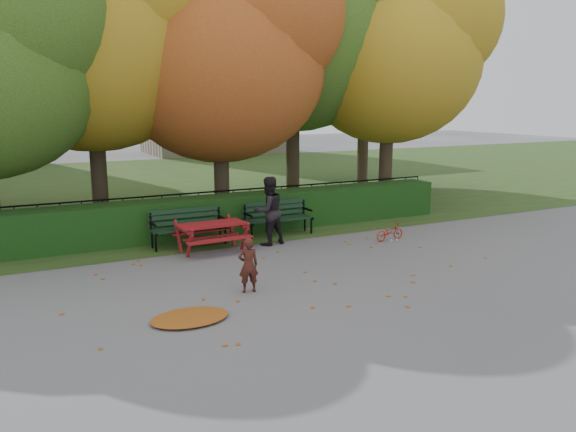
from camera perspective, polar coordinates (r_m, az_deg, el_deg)
name	(u,v)px	position (r m, az deg, el deg)	size (l,w,h in m)	color
ground	(309,280)	(11.00, 2.15, -6.51)	(90.00, 90.00, 0.00)	slate
grass_strip	(146,186)	(23.94, -14.26, 2.97)	(90.00, 90.00, 0.00)	#213C18
building_right	(213,63)	(39.47, -7.60, 15.15)	(9.00, 6.00, 12.00)	tan
hedge	(227,214)	(14.85, -6.24, 0.16)	(13.00, 0.90, 1.00)	black
iron_fence	(216,208)	(15.58, -7.28, 0.80)	(14.00, 0.04, 1.02)	black
tree_b	(105,24)	(16.24, -18.14, 18.03)	(6.72, 6.40, 8.79)	#30261C
tree_c	(233,50)	(16.29, -5.61, 16.45)	(6.30, 6.00, 8.00)	#30261C
tree_d	(308,19)	(18.84, 2.00, 19.35)	(7.14, 6.80, 9.58)	#30261C
tree_e	(402,48)	(18.97, 11.54, 16.35)	(6.09, 5.80, 8.16)	#30261C
tree_g	(376,51)	(23.26, 8.91, 16.21)	(6.30, 6.00, 8.55)	#30261C
bench_left	(188,224)	(13.70, -10.16, -0.83)	(1.80, 0.57, 0.88)	black
bench_right	(277,215)	(14.54, -1.07, 0.07)	(1.80, 0.57, 0.88)	black
picnic_table	(211,229)	(13.07, -7.79, -1.36)	(1.61, 1.32, 0.75)	maroon
leaf_pile	(190,317)	(9.18, -9.95, -10.11)	(1.26, 0.87, 0.09)	brown
leaf_scatter	(302,276)	(11.25, 1.41, -6.07)	(9.00, 5.70, 0.01)	brown
child	(248,265)	(10.21, -4.05, -5.01)	(0.37, 0.24, 1.01)	#3D1A13
adult	(268,211)	(13.51, -2.00, 0.52)	(0.81, 0.63, 1.66)	black
bicycle	(390,232)	(14.26, 10.28, -1.59)	(0.29, 0.83, 0.44)	#A6220F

